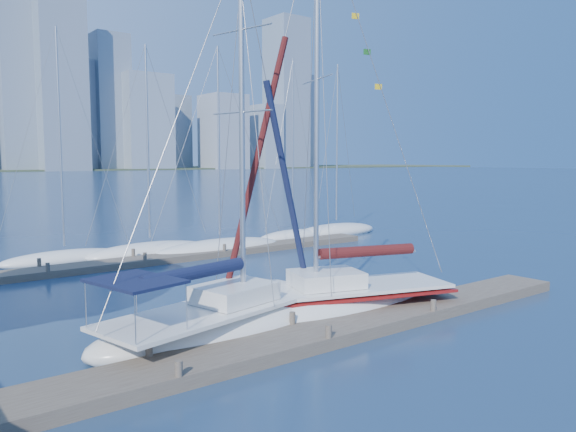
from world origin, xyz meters
TOP-DOWN VIEW (x-y plane):
  - ground at (0.00, 0.00)m, footprint 700.00×700.00m
  - near_dock at (0.00, 0.00)m, footprint 26.00×2.00m
  - far_dock at (2.00, 16.00)m, footprint 30.00×1.80m
  - sailboat_navy at (-1.95, 2.20)m, footprint 9.44×4.86m
  - sailboat_maroon at (3.17, 1.98)m, footprint 9.43×5.48m
  - bg_boat_1 at (-2.04, 19.28)m, footprint 7.35×3.75m
  - bg_boat_2 at (2.68, 18.31)m, footprint 7.90×2.76m
  - bg_boat_3 at (6.64, 16.81)m, footprint 8.97×3.36m
  - bg_boat_4 at (13.90, 18.70)m, footprint 6.06×3.01m
  - bg_boat_5 at (18.13, 18.64)m, footprint 8.02×5.46m

SIDE VIEW (x-z plane):
  - ground at x=0.00m, z-range 0.00..0.00m
  - far_dock at x=2.00m, z-range 0.00..0.36m
  - near_dock at x=0.00m, z-range 0.00..0.40m
  - bg_boat_1 at x=-2.04m, z-range -6.41..6.92m
  - bg_boat_4 at x=13.90m, z-range -6.37..6.90m
  - bg_boat_2 at x=2.68m, z-range -6.16..6.71m
  - bg_boat_3 at x=6.64m, z-range -6.23..6.79m
  - bg_boat_5 at x=18.13m, z-range -6.37..6.95m
  - sailboat_navy at x=-1.95m, z-range -5.60..7.54m
  - sailboat_maroon at x=3.17m, z-range -6.56..8.94m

